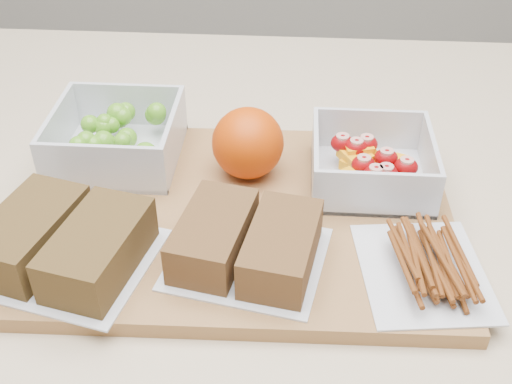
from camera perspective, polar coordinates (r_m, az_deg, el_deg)
cutting_board at (r=0.63m, az=-1.70°, el=-2.14°), size 0.43×0.31×0.02m
grape_container at (r=0.71m, az=-12.09°, el=4.76°), size 0.13×0.13×0.06m
fruit_container at (r=0.67m, az=10.18°, el=2.36°), size 0.12×0.12×0.05m
orange at (r=0.66m, az=-0.73°, el=4.37°), size 0.07×0.07×0.07m
sandwich_bag_left at (r=0.58m, az=-16.70°, el=-4.31°), size 0.17×0.16×0.04m
sandwich_bag_center at (r=0.56m, az=-0.79°, el=-4.52°), size 0.15×0.14×0.04m
pretzel_bag at (r=0.57m, az=14.79°, el=-5.93°), size 0.12×0.14×0.03m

